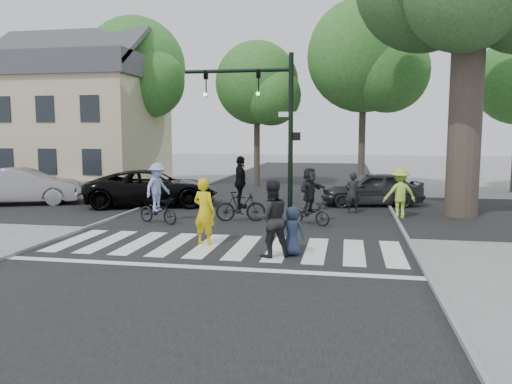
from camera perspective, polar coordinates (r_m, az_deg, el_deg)
ground at (r=12.94m, az=-4.64°, el=-7.23°), size 120.00×120.00×0.00m
road_stem at (r=17.71m, az=-0.41°, el=-3.38°), size 10.00×70.00×0.01m
road_cross at (r=20.63m, az=1.16°, el=-1.93°), size 70.00×10.00×0.01m
curb_left at (r=19.29m, az=-15.32°, el=-2.64°), size 0.10×70.00×0.10m
curb_right at (r=17.48m, az=16.10°, el=-3.63°), size 0.10×70.00×0.10m
crosswalk at (r=13.56m, az=-3.90°, el=-6.54°), size 10.00×3.85×0.01m
traffic_signal at (r=18.57m, az=1.37°, el=9.16°), size 4.45×0.29×6.00m
bg_tree_0 at (r=33.02m, az=-21.07°, el=11.58°), size 5.46×5.20×8.97m
bg_tree_1 at (r=30.30m, az=-13.29°, el=13.29°), size 6.09×5.80×9.80m
bg_tree_2 at (r=29.30m, az=0.52°, el=11.98°), size 5.04×4.80×8.40m
bg_tree_3 at (r=27.67m, az=12.89°, el=14.54°), size 6.30×6.00×10.20m
house at (r=30.01m, az=-19.23°, el=7.69°), size 8.40×8.10×8.82m
pedestrian_woman at (r=14.02m, az=-5.93°, el=-2.23°), size 0.80×0.65×1.88m
pedestrian_child at (r=12.77m, az=4.14°, el=-4.49°), size 0.69×0.53×1.27m
pedestrian_adult at (r=12.57m, az=1.73°, el=-3.06°), size 1.18×1.07×1.96m
cyclist_left at (r=17.55m, az=-11.15°, el=-0.62°), size 1.75×1.22×2.09m
cyclist_mid at (r=17.63m, az=-1.78°, el=-0.31°), size 1.84×1.14×2.32m
cyclist_right at (r=17.07m, az=6.14°, el=-0.84°), size 1.63×1.50×1.96m
car_suv at (r=21.84m, az=-11.79°, el=0.46°), size 6.10×4.13×1.55m
car_silver at (r=24.09m, az=-25.04°, el=0.60°), size 5.15×3.33×1.60m
car_grey at (r=22.04m, az=13.03°, el=0.37°), size 4.56×2.51×1.47m
bystander_hivis at (r=18.99m, az=16.10°, el=-0.14°), size 1.33×0.96×1.86m
bystander_dark at (r=19.77m, az=10.94°, el=-0.09°), size 0.65×0.50×1.61m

